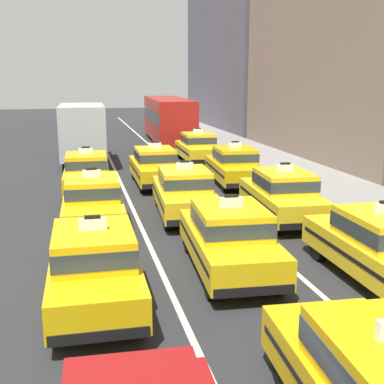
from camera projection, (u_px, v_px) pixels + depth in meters
name	position (u px, v px, depth m)	size (l,w,h in m)	color
lane_stripe_left_center	(123.00, 187.00, 22.12)	(0.14, 80.00, 0.01)	silver
lane_stripe_center_right	(194.00, 183.00, 22.82)	(0.14, 80.00, 0.01)	silver
sidewalk_curb	(366.00, 201.00, 19.28)	(4.00, 90.00, 0.15)	gray
taxi_left_second	(94.00, 264.00, 10.48)	(1.87, 4.58, 1.96)	black
taxi_left_third	(93.00, 201.00, 15.85)	(1.92, 4.60, 1.96)	black
taxi_left_fourth	(87.00, 172.00, 20.68)	(1.93, 4.61, 1.96)	black
box_truck_left_fifth	(83.00, 132.00, 27.68)	(2.41, 7.00, 3.27)	black
taxi_left_sixth	(79.00, 135.00, 33.96)	(1.86, 4.58, 1.96)	black
taxi_center_second	(229.00, 237.00, 12.29)	(2.08, 4.66, 1.96)	black
taxi_center_third	(184.00, 192.00, 17.21)	(2.11, 4.67, 1.96)	black
taxi_center_fourth	(155.00, 166.00, 22.30)	(1.85, 4.57, 1.96)	black
taxi_right_second	(380.00, 245.00, 11.71)	(1.88, 4.59, 1.96)	black
taxi_right_third	(283.00, 194.00, 16.82)	(2.09, 4.66, 1.96)	black
taxi_right_fourth	(234.00, 165.00, 22.42)	(2.11, 4.67, 1.96)	black
taxi_right_fifth	(198.00, 147.00, 28.30)	(1.91, 4.60, 1.96)	black
bus_right_sixth	(168.00, 118.00, 36.92)	(3.06, 11.31, 3.22)	black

